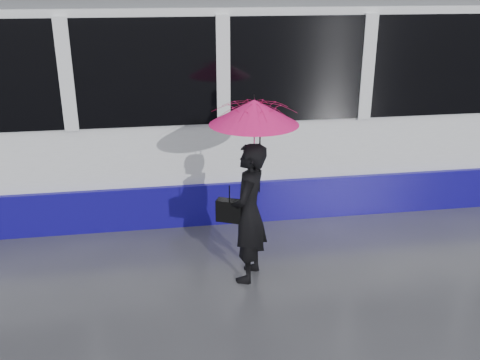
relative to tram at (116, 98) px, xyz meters
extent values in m
plane|color=#2F2E34|center=(1.58, -2.50, -1.64)|extent=(90.00, 90.00, 0.00)
cube|color=#3F3D38|center=(1.58, -0.72, -1.63)|extent=(34.00, 0.07, 0.02)
cube|color=#3F3D38|center=(1.58, 0.72, -1.63)|extent=(34.00, 0.07, 0.02)
cube|color=white|center=(0.00, 0.00, -0.11)|extent=(24.00, 2.40, 2.95)
cube|color=#130B7C|center=(0.00, 0.00, -1.33)|extent=(24.00, 2.56, 0.62)
cube|color=black|center=(0.00, 0.00, 0.56)|extent=(23.00, 2.48, 1.40)
imported|color=black|center=(1.58, -2.76, -0.81)|extent=(0.62, 0.72, 1.67)
imported|color=#E8135B|center=(1.63, -2.76, 0.12)|extent=(1.21, 1.22, 0.83)
cone|color=#E8135B|center=(1.63, -2.76, 0.38)|extent=(1.30, 1.30, 0.27)
cylinder|color=black|center=(1.63, -2.76, 0.53)|extent=(0.01, 0.01, 0.06)
cylinder|color=black|center=(1.71, -2.74, -0.20)|extent=(0.02, 0.02, 0.73)
cube|color=black|center=(1.36, -2.74, -0.77)|extent=(0.32, 0.24, 0.26)
cylinder|color=black|center=(1.36, -2.74, -0.55)|extent=(0.01, 0.01, 0.18)
camera|label=1|loc=(0.60, -8.26, 1.72)|focal=40.00mm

